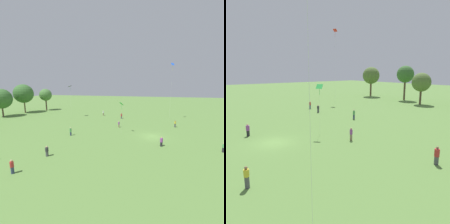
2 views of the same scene
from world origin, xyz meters
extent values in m
plane|color=#5B843D|center=(0.00, 0.00, 0.00)|extent=(240.00, 240.00, 0.00)
cylinder|color=brown|center=(7.82, 48.17, 1.81)|extent=(0.46, 0.46, 3.62)
sphere|color=#38662D|center=(7.82, 48.17, 6.07)|extent=(6.53, 6.53, 6.53)
cylinder|color=brown|center=(16.04, 47.28, 2.37)|extent=(0.47, 0.47, 4.73)
sphere|color=#38662D|center=(16.04, 47.28, 7.36)|extent=(7.00, 7.00, 7.00)
cylinder|color=brown|center=(23.36, 43.42, 2.35)|extent=(0.54, 0.54, 4.71)
sphere|color=#477538|center=(23.36, 43.42, 6.56)|extent=(4.95, 4.95, 4.95)
cylinder|color=#333D5B|center=(-3.62, 16.35, 0.40)|extent=(0.44, 0.44, 0.80)
cylinder|color=#4C9956|center=(-3.62, 16.35, 1.15)|extent=(0.52, 0.52, 0.71)
sphere|color=beige|center=(-3.62, 16.35, 1.63)|extent=(0.24, 0.24, 0.24)
cylinder|color=#4C4C51|center=(15.30, 9.38, 0.40)|extent=(0.54, 0.54, 0.79)
cylinder|color=#B72D2D|center=(15.30, 9.38, 1.15)|extent=(0.64, 0.64, 0.72)
sphere|color=brown|center=(15.30, 9.38, 1.63)|extent=(0.24, 0.24, 0.24)
cylinder|color=#333D5B|center=(-17.75, 15.80, 0.41)|extent=(0.48, 0.48, 0.83)
cylinder|color=#B72D2D|center=(-17.75, 15.80, 1.16)|extent=(0.56, 0.56, 0.68)
sphere|color=tan|center=(-17.75, 15.80, 1.62)|extent=(0.24, 0.24, 0.24)
cylinder|color=#4C4C51|center=(-12.91, 14.84, 0.39)|extent=(0.43, 0.43, 0.78)
cylinder|color=#333338|center=(-12.91, 14.84, 1.06)|extent=(0.51, 0.51, 0.56)
sphere|color=tan|center=(-12.91, 14.84, 1.46)|extent=(0.24, 0.24, 0.24)
cylinder|color=#4C4C51|center=(8.73, -5.58, 0.46)|extent=(0.37, 0.37, 0.92)
cylinder|color=gold|center=(8.73, -5.58, 1.20)|extent=(0.44, 0.44, 0.56)
sphere|color=brown|center=(8.73, -5.58, 1.60)|extent=(0.24, 0.24, 0.24)
cylinder|color=#232328|center=(-4.76, -1.58, 0.38)|extent=(0.54, 0.54, 0.75)
cylinder|color=purple|center=(-4.76, -1.58, 1.09)|extent=(0.64, 0.64, 0.67)
sphere|color=tan|center=(-4.76, -1.58, 1.54)|extent=(0.24, 0.24, 0.24)
cylinder|color=#847056|center=(5.05, 7.97, 0.38)|extent=(0.36, 0.36, 0.77)
cylinder|color=purple|center=(5.05, 7.97, 1.07)|extent=(0.42, 0.42, 0.61)
sphere|color=tan|center=(5.05, 7.97, 1.50)|extent=(0.24, 0.24, 0.24)
cylinder|color=#232328|center=(-4.79, -10.74, 0.38)|extent=(0.32, 0.32, 0.77)
cylinder|color=#4C9956|center=(-4.79, -10.74, 1.05)|extent=(0.38, 0.38, 0.57)
sphere|color=tan|center=(-4.79, -10.74, 1.45)|extent=(0.24, 0.24, 0.24)
cylinder|color=#847056|center=(18.66, 16.51, 0.44)|extent=(0.49, 0.49, 0.87)
cylinder|color=white|center=(18.66, 16.51, 1.23)|extent=(0.57, 0.57, 0.71)
sphere|color=tan|center=(18.66, 16.51, 1.70)|extent=(0.24, 0.24, 0.24)
cube|color=black|center=(12.94, 25.69, 10.15)|extent=(1.26, 1.22, 0.37)
cylinder|color=green|center=(12.94, 25.69, 9.26)|extent=(0.04, 0.04, 1.10)
cylinder|color=silver|center=(12.94, 25.69, 5.07)|extent=(0.01, 0.01, 10.15)
cube|color=green|center=(0.39, 6.45, 6.50)|extent=(1.06, 1.03, 0.58)
cylinder|color=green|center=(0.39, 6.45, 5.80)|extent=(0.04, 0.04, 0.91)
cylinder|color=silver|center=(0.39, 6.45, 3.25)|extent=(0.01, 0.01, 6.50)
cube|color=blue|center=(17.04, -5.04, 16.36)|extent=(0.90, 1.04, 0.74)
cylinder|color=yellow|center=(17.04, -5.04, 15.40)|extent=(0.04, 0.04, 1.39)
cylinder|color=silver|center=(17.04, -5.04, 8.18)|extent=(0.01, 0.01, 16.36)
camera|label=1|loc=(-30.34, 0.35, 10.15)|focal=24.00mm
camera|label=2|loc=(24.52, -9.50, 8.58)|focal=35.00mm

